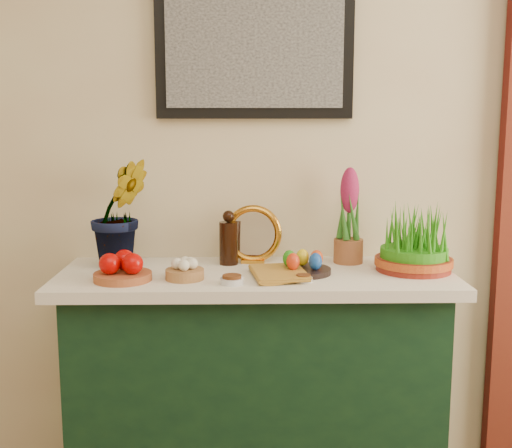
{
  "coord_description": "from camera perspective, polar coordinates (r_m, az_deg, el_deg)",
  "views": [
    {
      "loc": [
        -0.18,
        -0.23,
        1.43
      ],
      "look_at": [
        -0.14,
        1.95,
        1.07
      ],
      "focal_mm": 45.0,
      "sensor_mm": 36.0,
      "label": 1
    }
  ],
  "objects": [
    {
      "name": "vinegar_cruet",
      "position": [
        2.4,
        -2.45,
        -1.48
      ],
      "size": [
        0.07,
        0.07,
        0.2
      ],
      "color": "black",
      "rests_on": "tablecloth"
    },
    {
      "name": "spice_dish_right",
      "position": [
        2.16,
        4.24,
        -4.86
      ],
      "size": [
        0.06,
        0.06,
        0.03
      ],
      "color": "silver",
      "rests_on": "tablecloth"
    },
    {
      "name": "egg_plate",
      "position": [
        2.27,
        4.23,
        -3.69
      ],
      "size": [
        0.24,
        0.24,
        0.08
      ],
      "color": "black",
      "rests_on": "tablecloth"
    },
    {
      "name": "garlic_basket",
      "position": [
        2.2,
        -6.36,
        -4.13
      ],
      "size": [
        0.17,
        0.17,
        0.07
      ],
      "color": "#AF7B46",
      "rests_on": "tablecloth"
    },
    {
      "name": "hyacinth_pink",
      "position": [
        2.43,
        8.27,
        0.33
      ],
      "size": [
        0.11,
        0.11,
        0.36
      ],
      "color": "#955531",
      "rests_on": "tablecloth"
    },
    {
      "name": "mirror",
      "position": [
        2.43,
        -0.27,
        -0.96
      ],
      "size": [
        0.22,
        0.08,
        0.22
      ],
      "color": "orange",
      "rests_on": "tablecloth"
    },
    {
      "name": "spice_dish_left",
      "position": [
        2.13,
        -2.15,
        -4.99
      ],
      "size": [
        0.08,
        0.08,
        0.03
      ],
      "color": "silver",
      "rests_on": "tablecloth"
    },
    {
      "name": "tablecloth",
      "position": [
        2.31,
        -0.02,
        -4.71
      ],
      "size": [
        1.4,
        0.55,
        0.04
      ],
      "primitive_type": "cube",
      "color": "white",
      "rests_on": "sideboard"
    },
    {
      "name": "sideboard",
      "position": [
        2.45,
        -0.02,
        -14.86
      ],
      "size": [
        1.3,
        0.45,
        0.85
      ],
      "primitive_type": "cube",
      "color": "#13341B",
      "rests_on": "ground"
    },
    {
      "name": "book",
      "position": [
        2.2,
        -0.25,
        -4.42
      ],
      "size": [
        0.19,
        0.26,
        0.03
      ],
      "primitive_type": "imported",
      "rotation": [
        0.0,
        0.0,
        0.14
      ],
      "color": "#B6822C",
      "rests_on": "tablecloth"
    },
    {
      "name": "apple_bowl",
      "position": [
        2.21,
        -11.78,
        -3.89
      ],
      "size": [
        0.21,
        0.21,
        0.1
      ],
      "color": "#9C4E2A",
      "rests_on": "tablecloth"
    },
    {
      "name": "wheatgrass_sabzeh",
      "position": [
        2.36,
        13.89,
        -1.71
      ],
      "size": [
        0.28,
        0.28,
        0.23
      ],
      "color": "maroon",
      "rests_on": "tablecloth"
    },
    {
      "name": "hyacinth_green",
      "position": [
        2.4,
        -12.01,
        2.51
      ],
      "size": [
        0.34,
        0.32,
        0.53
      ],
      "primitive_type": "imported",
      "rotation": [
        0.0,
        0.0,
        0.48
      ],
      "color": "#2D7221",
      "rests_on": "tablecloth"
    }
  ]
}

